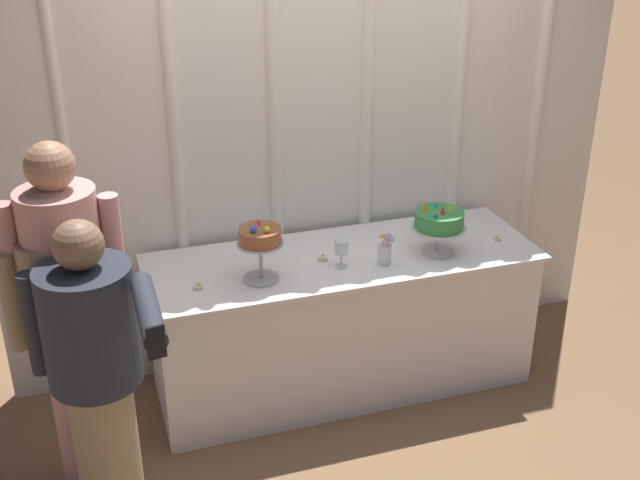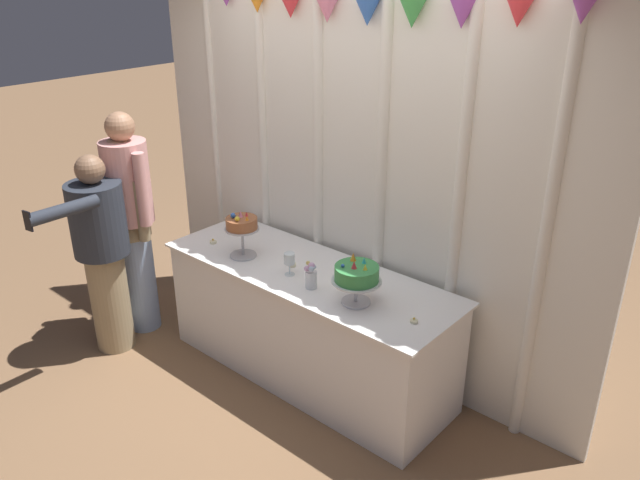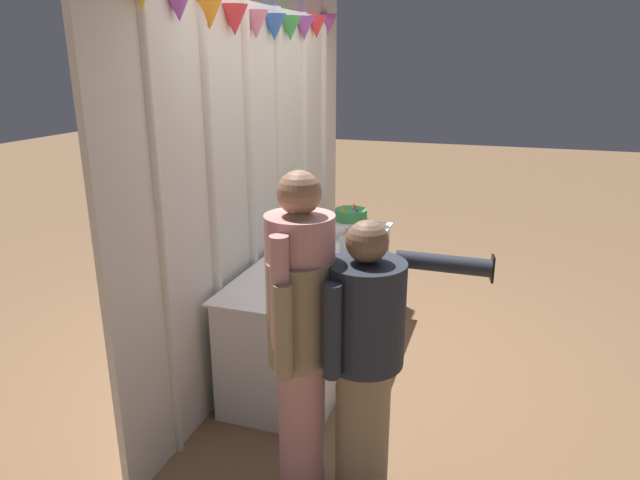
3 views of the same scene
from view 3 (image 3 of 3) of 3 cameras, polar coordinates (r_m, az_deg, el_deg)
The scene contains 13 objects.
ground_plane at distance 4.37m, azimuth 0.98°, elevation -11.55°, with size 24.00×24.00×0.00m, color #846042.
draped_curtain at distance 4.07m, azimuth -5.73°, elevation 8.01°, with size 3.51×0.17×2.72m.
cake_table at distance 4.22m, azimuth -0.30°, elevation -6.63°, with size 2.06×0.71×0.79m.
cake_display_nearleft at distance 3.55m, azimuth -0.86°, elevation -0.87°, with size 0.23×0.23×0.32m.
cake_display_nearright at distance 4.44m, azimuth 3.13°, elevation 2.40°, with size 0.29×0.29×0.28m.
wine_glass at distance 3.96m, azimuth 1.01°, elevation -0.50°, with size 0.07×0.07×0.15m.
flower_vase at distance 4.16m, azimuth 2.50°, elevation -0.03°, with size 0.08×0.08×0.18m.
tealight_far_left at distance 3.35m, azimuth -2.65°, elevation -5.80°, with size 0.05×0.05×0.03m.
tealight_near_left at distance 3.96m, azimuth -0.61°, elevation -1.96°, with size 0.05×0.05×0.04m.
tealight_near_right at distance 4.84m, azimuth 3.84°, elevation 1.62°, with size 0.05×0.05×0.03m.
guest_man_dark_suit at distance 2.73m, azimuth -2.02°, elevation -10.75°, with size 0.47×0.31×1.50m.
guest_man_pink_jacket at distance 2.72m, azimuth -1.96°, elevation -8.76°, with size 0.49×0.35×1.68m.
guest_girl_blue_dress at distance 2.76m, azimuth 4.60°, elevation -11.62°, with size 0.50×0.80×1.46m.
Camera 3 is at (-3.65, -1.14, 2.13)m, focal length 31.63 mm.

